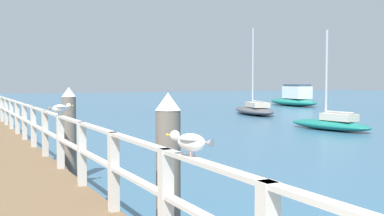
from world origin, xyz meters
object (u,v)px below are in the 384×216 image
at_px(seagull_background, 60,108).
at_px(dock_piling_far, 69,133).
at_px(seagull_foreground, 191,141).
at_px(dock_piling_near, 168,178).
at_px(boat_1, 294,99).
at_px(boat_3, 254,109).
at_px(boat_2, 331,123).

bearing_deg(seagull_background, dock_piling_far, 149.59).
bearing_deg(seagull_foreground, dock_piling_near, 47.03).
bearing_deg(seagull_foreground, seagull_background, 63.16).
bearing_deg(seagull_foreground, boat_1, 22.64).
bearing_deg(seagull_foreground, boat_3, 27.47).
height_order(seagull_foreground, boat_2, boat_2).
bearing_deg(boat_1, seagull_background, 49.27).
xyz_separation_m(seagull_foreground, boat_3, (14.75, 20.44, -1.26)).
bearing_deg(boat_3, dock_piling_far, -120.88).
bearing_deg(seagull_background, boat_3, 126.66).
xyz_separation_m(dock_piling_near, seagull_background, (-0.37, 4.07, 0.59)).
height_order(dock_piling_near, seagull_background, dock_piling_near).
distance_m(dock_piling_far, boat_2, 13.11).
distance_m(dock_piling_near, seagull_foreground, 1.49).
height_order(boat_1, boat_2, boat_2).
bearing_deg(dock_piling_far, dock_piling_near, -90.00).
bearing_deg(boat_1, dock_piling_near, 54.62).
xyz_separation_m(seagull_foreground, boat_1, (23.33, 27.18, -0.98)).
xyz_separation_m(seagull_background, boat_2, (12.41, 6.07, -1.28)).
height_order(boat_2, boat_3, boat_3).
relative_size(boat_2, boat_3, 0.80).
distance_m(dock_piling_near, boat_1, 34.58).
height_order(dock_piling_far, boat_1, dock_piling_far).
distance_m(dock_piling_far, boat_3, 20.14).
bearing_deg(dock_piling_far, boat_3, 44.49).
bearing_deg(dock_piling_near, dock_piling_far, 90.00).
distance_m(seagull_foreground, boat_1, 35.84).
bearing_deg(seagull_background, seagull_foreground, -9.08).
bearing_deg(boat_3, boat_2, -89.85).
bearing_deg(dock_piling_near, seagull_background, 95.22).
relative_size(seagull_background, boat_1, 0.08).
bearing_deg(boat_2, seagull_foreground, -143.96).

